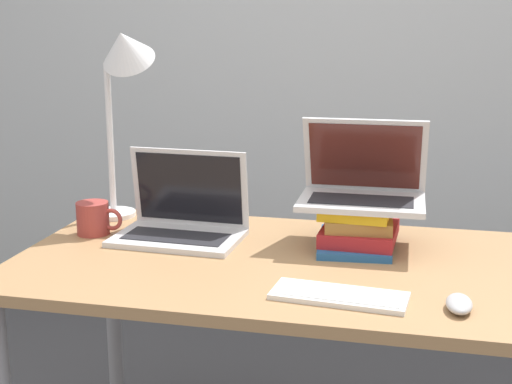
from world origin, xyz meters
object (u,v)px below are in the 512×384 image
at_px(book_stack, 358,227).
at_px(wireless_keyboard, 339,296).
at_px(laptop_left, 182,221).
at_px(desk_lamp, 123,70).
at_px(laptop_on_books, 363,186).
at_px(mug, 94,218).
at_px(mouse, 459,304).

xyz_separation_m(book_stack, wireless_keyboard, (-0.01, -0.39, -0.05)).
height_order(laptop_left, desk_lamp, desk_lamp).
distance_m(laptop_left, wireless_keyboard, 0.62).
bearing_deg(laptop_left, laptop_on_books, 6.03).
distance_m(laptop_on_books, mug, 0.79).
height_order(mouse, desk_lamp, desk_lamp).
bearing_deg(wireless_keyboard, mug, 156.13).
bearing_deg(book_stack, desk_lamp, 171.58).
xyz_separation_m(laptop_on_books, desk_lamp, (-0.74, 0.08, 0.30)).
distance_m(mug, desk_lamp, 0.45).
relative_size(laptop_left, wireless_keyboard, 1.16).
relative_size(mouse, mug, 0.77).
bearing_deg(laptop_left, book_stack, 3.46).
relative_size(wireless_keyboard, desk_lamp, 0.51).
bearing_deg(desk_lamp, wireless_keyboard, -34.81).
bearing_deg(wireless_keyboard, laptop_on_books, 88.17).
distance_m(laptop_on_books, mouse, 0.52).
bearing_deg(wireless_keyboard, mouse, -1.91).
height_order(wireless_keyboard, desk_lamp, desk_lamp).
relative_size(book_stack, laptop_on_books, 0.85).
height_order(laptop_on_books, wireless_keyboard, laptop_on_books).
bearing_deg(laptop_on_books, desk_lamp, 173.47).
bearing_deg(desk_lamp, laptop_on_books, -6.53).
distance_m(laptop_left, laptop_on_books, 0.53).
bearing_deg(desk_lamp, mug, -103.76).
bearing_deg(mug, laptop_left, 5.72).
distance_m(book_stack, mug, 0.77).
xyz_separation_m(book_stack, mouse, (0.26, -0.40, -0.04)).
bearing_deg(book_stack, laptop_on_books, 73.54).
relative_size(laptop_on_books, mouse, 3.20).
distance_m(laptop_on_books, desk_lamp, 0.80).
relative_size(laptop_left, laptop_on_books, 1.07).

